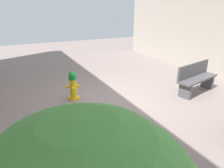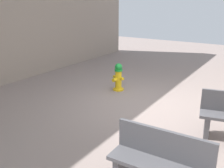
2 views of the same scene
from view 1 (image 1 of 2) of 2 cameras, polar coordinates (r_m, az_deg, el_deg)
name	(u,v)px [view 1 (image 1 of 2)]	position (r m, az deg, el deg)	size (l,w,h in m)	color
ground_plane	(115,100)	(6.35, 0.73, -4.38)	(23.40, 23.40, 0.00)	gray
fire_hydrant	(73,85)	(6.39, -10.41, -0.39)	(0.43, 0.41, 0.86)	gold
bench_near	(196,78)	(7.28, 21.62, 1.60)	(1.72, 0.81, 0.95)	#4C4C51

